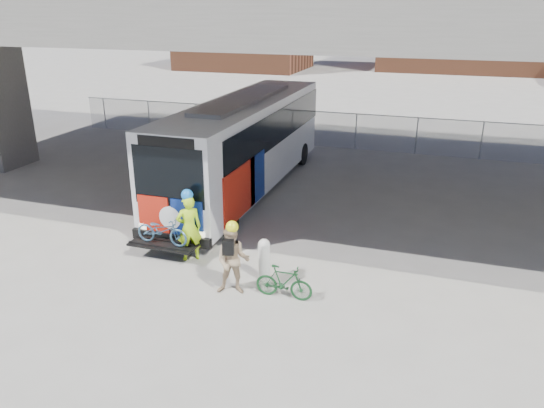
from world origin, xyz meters
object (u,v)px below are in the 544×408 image
at_px(cyclist_hivis, 189,226).
at_px(bus, 245,138).
at_px(cyclist_tan, 233,260).
at_px(bike_parked, 284,282).
at_px(bollard, 264,258).

bearing_deg(cyclist_hivis, bus, -119.86).
height_order(bus, cyclist_tan, bus).
height_order(bus, bike_parked, bus).
bearing_deg(bollard, bike_parked, -42.94).
height_order(cyclist_hivis, cyclist_tan, cyclist_hivis).
bearing_deg(bike_parked, bus, 27.13).
bearing_deg(cyclist_tan, bus, 94.63).
distance_m(bus, bollard, 7.69).
xyz_separation_m(bus, cyclist_tan, (2.67, -7.73, -1.17)).
xyz_separation_m(bollard, cyclist_tan, (-0.52, -0.88, 0.30)).
relative_size(bus, bike_parked, 8.76).
bearing_deg(cyclist_hivis, bike_parked, 122.53).
xyz_separation_m(bus, cyclist_hivis, (0.74, -6.33, -1.08)).
bearing_deg(bus, bollard, -65.03).
height_order(bollard, cyclist_tan, cyclist_tan).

